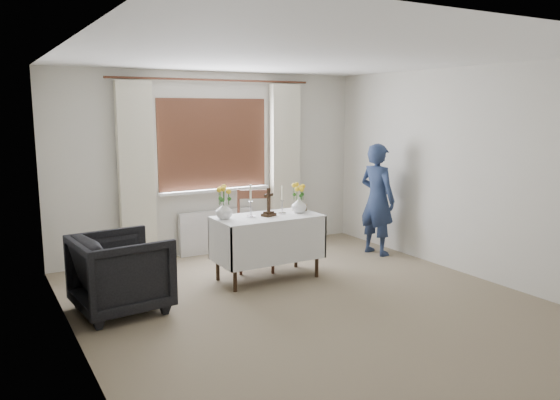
# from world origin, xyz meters

# --- Properties ---
(ground) EXTENTS (5.00, 5.00, 0.00)m
(ground) POSITION_xyz_m (0.00, 0.00, 0.00)
(ground) COLOR gray
(ground) RESTS_ON ground
(altar_table) EXTENTS (1.24, 0.64, 0.76)m
(altar_table) POSITION_xyz_m (0.04, 0.99, 0.38)
(altar_table) COLOR white
(altar_table) RESTS_ON ground
(wooden_chair) EXTENTS (0.60, 0.60, 1.00)m
(wooden_chair) POSITION_xyz_m (0.08, 1.39, 0.50)
(wooden_chair) COLOR #4F2A1B
(wooden_chair) RESTS_ON ground
(armchair) EXTENTS (0.95, 0.92, 0.79)m
(armchair) POSITION_xyz_m (-1.73, 0.78, 0.39)
(armchair) COLOR black
(armchair) RESTS_ON ground
(person) EXTENTS (0.46, 0.62, 1.54)m
(person) POSITION_xyz_m (1.89, 1.24, 0.77)
(person) COLOR #222E4F
(person) RESTS_ON ground
(radiator) EXTENTS (1.10, 0.10, 0.60)m
(radiator) POSITION_xyz_m (0.00, 2.42, 0.30)
(radiator) COLOR silver
(radiator) RESTS_ON ground
(wooden_cross) EXTENTS (0.19, 0.16, 0.33)m
(wooden_cross) POSITION_xyz_m (0.05, 0.97, 0.93)
(wooden_cross) COLOR black
(wooden_cross) RESTS_ON altar_table
(candlestick_left) EXTENTS (0.13, 0.13, 0.38)m
(candlestick_left) POSITION_xyz_m (-0.16, 1.02, 0.95)
(candlestick_left) COLOR silver
(candlestick_left) RESTS_ON altar_table
(candlestick_right) EXTENTS (0.11, 0.11, 0.34)m
(candlestick_right) POSITION_xyz_m (0.26, 1.03, 0.93)
(candlestick_right) COLOR silver
(candlestick_right) RESTS_ON altar_table
(flower_vase_left) EXTENTS (0.23, 0.23, 0.20)m
(flower_vase_left) POSITION_xyz_m (-0.48, 1.07, 0.86)
(flower_vase_left) COLOR white
(flower_vase_left) RESTS_ON altar_table
(flower_vase_right) EXTENTS (0.23, 0.23, 0.19)m
(flower_vase_right) POSITION_xyz_m (0.46, 0.97, 0.86)
(flower_vase_right) COLOR white
(flower_vase_right) RESTS_ON altar_table
(wicker_basket) EXTENTS (0.21, 0.21, 0.07)m
(wicker_basket) POSITION_xyz_m (0.56, 1.11, 0.80)
(wicker_basket) COLOR brown
(wicker_basket) RESTS_ON altar_table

